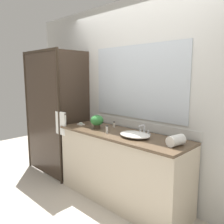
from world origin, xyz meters
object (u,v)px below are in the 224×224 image
object	(u,v)px
potted_plant	(97,121)
rolled_towel_near_edge	(176,141)
faucet	(144,131)
amenity_bottle_conditioner	(114,125)
sink_basin	(135,135)
amenity_bottle_shampoo	(107,130)
soap_dish	(81,124)

from	to	relation	value
potted_plant	rolled_towel_near_edge	world-z (taller)	potted_plant
faucet	potted_plant	xyz separation A→B (m)	(-0.65, -0.18, 0.06)
potted_plant	amenity_bottle_conditioner	xyz separation A→B (m)	(0.11, 0.22, -0.07)
sink_basin	amenity_bottle_shampoo	bearing A→B (deg)	-164.33
potted_plant	soap_dish	distance (m)	0.36
faucet	amenity_bottle_conditioner	world-z (taller)	faucet
sink_basin	faucet	xyz separation A→B (m)	(0.00, 0.17, 0.01)
faucet	rolled_towel_near_edge	world-z (taller)	faucet
amenity_bottle_shampoo	rolled_towel_near_edge	world-z (taller)	rolled_towel_near_edge
amenity_bottle_shampoo	amenity_bottle_conditioner	bearing A→B (deg)	119.35
sink_basin	rolled_towel_near_edge	distance (m)	0.51
faucet	amenity_bottle_conditioner	bearing A→B (deg)	176.29
soap_dish	amenity_bottle_shampoo	bearing A→B (deg)	-8.17
amenity_bottle_conditioner	rolled_towel_near_edge	distance (m)	1.06
amenity_bottle_conditioner	rolled_towel_near_edge	world-z (taller)	rolled_towel_near_edge
sink_basin	amenity_bottle_shampoo	size ratio (longest dim) A/B	3.85
soap_dish	amenity_bottle_shampoo	distance (m)	0.64
faucet	amenity_bottle_shampoo	bearing A→B (deg)	-142.67
sink_basin	potted_plant	size ratio (longest dim) A/B	2.10
faucet	amenity_bottle_shampoo	xyz separation A→B (m)	(-0.36, -0.28, 0.01)
faucet	sink_basin	bearing A→B (deg)	-90.00
soap_dish	amenity_bottle_conditioner	world-z (taller)	amenity_bottle_conditioner
rolled_towel_near_edge	amenity_bottle_shampoo	bearing A→B (deg)	-171.75
faucet	potted_plant	bearing A→B (deg)	-164.28
amenity_bottle_shampoo	sink_basin	bearing A→B (deg)	15.67
soap_dish	rolled_towel_near_edge	world-z (taller)	rolled_towel_near_edge
amenity_bottle_shampoo	amenity_bottle_conditioner	xyz separation A→B (m)	(-0.17, 0.31, -0.01)
faucet	potted_plant	size ratio (longest dim) A/B	0.92
soap_dish	rolled_towel_near_edge	xyz separation A→B (m)	(1.51, 0.03, 0.04)
faucet	rolled_towel_near_edge	size ratio (longest dim) A/B	0.90
sink_basin	amenity_bottle_shampoo	world-z (taller)	amenity_bottle_shampoo
amenity_bottle_conditioner	sink_basin	bearing A→B (deg)	-21.31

